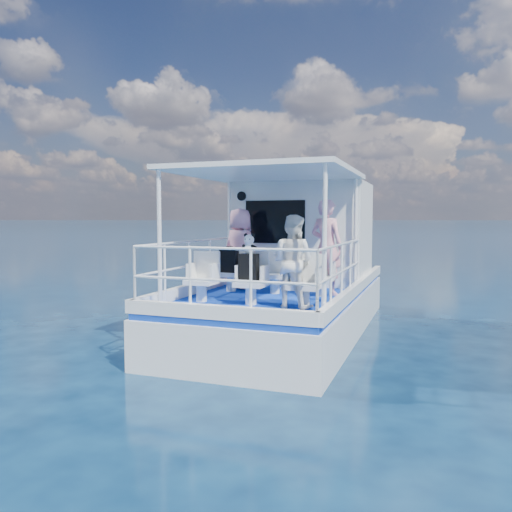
{
  "coord_description": "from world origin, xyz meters",
  "views": [
    {
      "loc": [
        2.85,
        -8.73,
        2.31
      ],
      "look_at": [
        -0.16,
        -0.4,
        1.65
      ],
      "focal_mm": 35.0,
      "sensor_mm": 36.0,
      "label": 1
    }
  ],
  "objects_px": {
    "passenger_stbd_aft": "(292,262)",
    "backpack_center": "(249,268)",
    "passenger_port_fwd": "(240,248)",
    "panda": "(249,244)"
  },
  "relations": [
    {
      "from": "panda",
      "to": "passenger_port_fwd",
      "type": "bearing_deg",
      "value": 116.22
    },
    {
      "from": "panda",
      "to": "passenger_stbd_aft",
      "type": "bearing_deg",
      "value": -3.52
    },
    {
      "from": "backpack_center",
      "to": "panda",
      "type": "height_order",
      "value": "panda"
    },
    {
      "from": "passenger_port_fwd",
      "to": "panda",
      "type": "relative_size",
      "value": 4.91
    },
    {
      "from": "backpack_center",
      "to": "panda",
      "type": "relative_size",
      "value": 1.39
    },
    {
      "from": "passenger_port_fwd",
      "to": "passenger_stbd_aft",
      "type": "relative_size",
      "value": 1.1
    },
    {
      "from": "passenger_port_fwd",
      "to": "panda",
      "type": "bearing_deg",
      "value": 133.41
    },
    {
      "from": "passenger_port_fwd",
      "to": "passenger_stbd_aft",
      "type": "distance_m",
      "value": 2.42
    },
    {
      "from": "passenger_stbd_aft",
      "to": "backpack_center",
      "type": "distance_m",
      "value": 0.76
    },
    {
      "from": "passenger_port_fwd",
      "to": "passenger_stbd_aft",
      "type": "bearing_deg",
      "value": 148.93
    }
  ]
}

